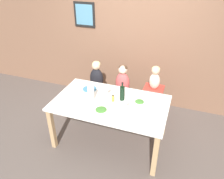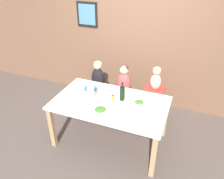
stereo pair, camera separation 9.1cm
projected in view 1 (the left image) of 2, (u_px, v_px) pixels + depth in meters
The scene contains 18 objects.
ground_plane at pixel (110, 139), 3.71m from camera, with size 14.00×14.00×0.00m, color #564C47.
wall_back at pixel (135, 38), 4.16m from camera, with size 10.00×0.09×2.70m.
dining_table at pixel (110, 107), 3.37m from camera, with size 1.73×1.02×0.77m.
chair_far_left at pixel (97, 91), 4.30m from camera, with size 0.40×0.43×0.47m.
chair_far_center at pixel (122, 96), 4.15m from camera, with size 0.40×0.43×0.47m.
chair_right_highchair at pixel (153, 95), 3.91m from camera, with size 0.34×0.37×0.68m.
person_child_left at pixel (97, 75), 4.12m from camera, with size 0.26×0.18×0.57m.
person_child_center at pixel (123, 80), 3.97m from camera, with size 0.26×0.18×0.57m.
person_baby_right at pixel (155, 77), 3.72m from camera, with size 0.18×0.15×0.42m.
wine_bottle at pixel (122, 93), 3.32m from camera, with size 0.07×0.07×0.30m.
paper_towel_roll at pixel (91, 93), 3.29m from camera, with size 0.10×0.10×0.28m.
wine_glass_near at pixel (127, 102), 3.12m from camera, with size 0.07×0.07×0.17m.
wine_glass_far at pixel (107, 88), 3.45m from camera, with size 0.07×0.07×0.17m.
salad_bowl_large at pixel (101, 111), 3.06m from camera, with size 0.19×0.19×0.08m.
salad_bowl_small at pixel (139, 103), 3.23m from camera, with size 0.15×0.15×0.08m.
dinner_plate_front_left at pixel (69, 104), 3.26m from camera, with size 0.23×0.23×0.01m.
dinner_plate_back_left at pixel (90, 89), 3.65m from camera, with size 0.23×0.23×0.01m.
condiment_bottle_hot_sauce at pixel (113, 98), 3.31m from camera, with size 0.04×0.04×0.13m.
Camera 1 is at (0.96, -2.59, 2.63)m, focal length 35.00 mm.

